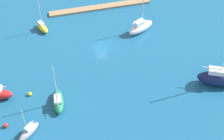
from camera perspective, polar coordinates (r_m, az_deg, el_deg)
The scene contains 9 objects.
water at distance 76.55m, azimuth -1.80°, elevation 3.96°, with size 160.00×160.00×0.00m, color #19567F.
pier_dock at distance 89.41m, azimuth -2.06°, elevation 10.73°, with size 27.02×2.18×0.50m, color #997A56.
sailboat_yellow_east_end at distance 82.81m, azimuth -11.92°, elevation 7.23°, with size 3.28×5.08×8.95m.
sailboat_gray_mid_basin at distance 61.15m, azimuth -14.10°, elevation -10.21°, with size 4.49×4.32×6.81m.
sailboat_white_along_channel at distance 80.60m, azimuth 4.95°, elevation 7.39°, with size 7.51×5.17×10.71m.
sailboat_navy_lone_south at distance 69.91m, azimuth 17.62°, elevation -1.35°, with size 8.43×5.97×13.62m.
sailboat_green_far_north at distance 64.34m, azimuth -9.24°, elevation -5.26°, with size 2.57×6.29×9.65m.
mooring_buoy_yellow at distance 67.49m, azimuth -13.95°, elevation -4.01°, with size 0.81×0.81×0.81m, color yellow.
mooring_buoy_red at distance 63.61m, azimuth -17.83°, elevation -9.06°, with size 0.84×0.84×0.84m, color red.
Camera 1 is at (12.50, 57.39, 49.09)m, focal length 53.18 mm.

